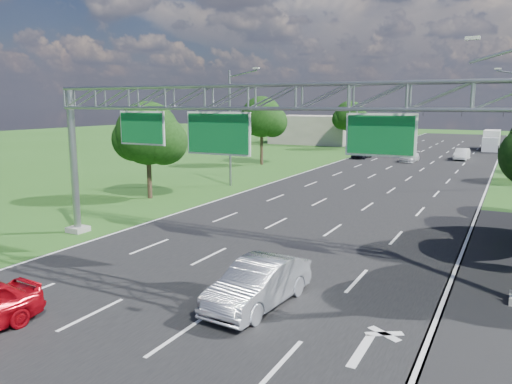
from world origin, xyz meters
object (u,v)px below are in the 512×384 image
Objects in this scene: silver_sedan at (258,283)px; box_truck at (491,141)px; traffic_signal at (490,119)px; sign_gantry at (253,111)px.

box_truck is at bearing 91.06° from silver_sedan.
silver_sedan is at bearing -94.50° from traffic_signal.
traffic_signal is at bearing -89.51° from box_truck.
sign_gantry is 53.51m from traffic_signal.
sign_gantry is 1.92× the size of traffic_signal.
traffic_signal reaches higher than box_truck.
box_truck is (4.36, 71.05, 0.62)m from silver_sedan.
sign_gantry is at bearing -96.24° from box_truck.
sign_gantry reaches higher than silver_sedan.
sign_gantry is at bearing -97.68° from traffic_signal.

